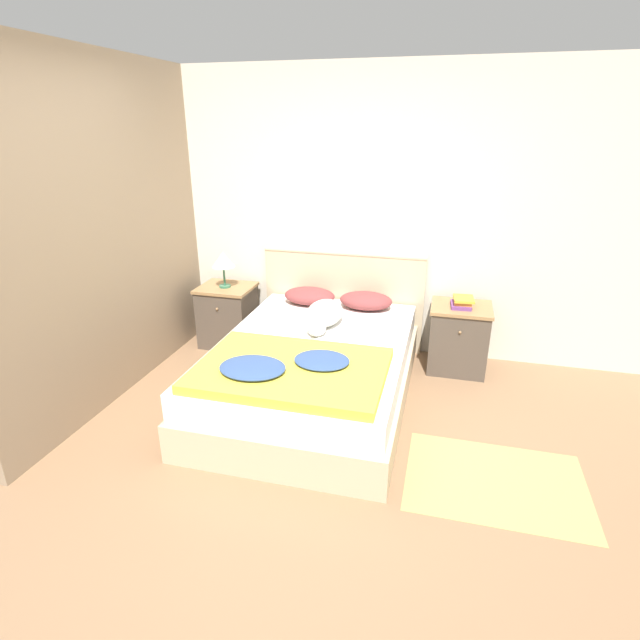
# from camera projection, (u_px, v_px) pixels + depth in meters

# --- Properties ---
(ground_plane) EXTENTS (16.00, 16.00, 0.00)m
(ground_plane) POSITION_uv_depth(u_px,v_px,m) (271.00, 476.00, 3.12)
(ground_plane) COLOR #896647
(wall_back) EXTENTS (9.00, 0.06, 2.55)m
(wall_back) POSITION_uv_depth(u_px,v_px,m) (345.00, 215.00, 4.57)
(wall_back) COLOR beige
(wall_back) RESTS_ON ground_plane
(wall_side_left) EXTENTS (0.06, 3.10, 2.55)m
(wall_side_left) POSITION_uv_depth(u_px,v_px,m) (127.00, 229.00, 3.96)
(wall_side_left) COLOR gray
(wall_side_left) RESTS_ON ground_plane
(bed) EXTENTS (1.46, 2.10, 0.49)m
(bed) POSITION_uv_depth(u_px,v_px,m) (313.00, 371.00, 3.92)
(bed) COLOR #C6B28E
(bed) RESTS_ON ground_plane
(headboard) EXTENTS (1.54, 0.06, 0.96)m
(headboard) POSITION_uv_depth(u_px,v_px,m) (343.00, 297.00, 4.79)
(headboard) COLOR #C6B28E
(headboard) RESTS_ON ground_plane
(nightstand_left) EXTENTS (0.51, 0.46, 0.59)m
(nightstand_left) POSITION_uv_depth(u_px,v_px,m) (228.00, 315.00, 4.90)
(nightstand_left) COLOR #4C4238
(nightstand_left) RESTS_ON ground_plane
(nightstand_right) EXTENTS (0.51, 0.46, 0.59)m
(nightstand_right) POSITION_uv_depth(u_px,v_px,m) (458.00, 338.00, 4.38)
(nightstand_right) COLOR #4C4238
(nightstand_right) RESTS_ON ground_plane
(pillow_left) EXTENTS (0.47, 0.33, 0.15)m
(pillow_left) POSITION_uv_depth(u_px,v_px,m) (310.00, 296.00, 4.61)
(pillow_left) COLOR brown
(pillow_left) RESTS_ON bed
(pillow_right) EXTENTS (0.47, 0.33, 0.15)m
(pillow_right) POSITION_uv_depth(u_px,v_px,m) (366.00, 301.00, 4.49)
(pillow_right) COLOR brown
(pillow_right) RESTS_ON bed
(quilt) EXTENTS (1.25, 0.90, 0.12)m
(quilt) POSITION_uv_depth(u_px,v_px,m) (289.00, 369.00, 3.31)
(quilt) COLOR yellow
(quilt) RESTS_ON bed
(dog) EXTENTS (0.30, 0.68, 0.19)m
(dog) POSITION_uv_depth(u_px,v_px,m) (324.00, 315.00, 4.11)
(dog) COLOR silver
(dog) RESTS_ON bed
(book_stack) EXTENTS (0.20, 0.23, 0.08)m
(book_stack) POSITION_uv_depth(u_px,v_px,m) (462.00, 302.00, 4.25)
(book_stack) COLOR #703D7F
(book_stack) RESTS_ON nightstand_right
(table_lamp) EXTENTS (0.22, 0.22, 0.34)m
(table_lamp) POSITION_uv_depth(u_px,v_px,m) (223.00, 261.00, 4.68)
(table_lamp) COLOR #336B4C
(table_lamp) RESTS_ON nightstand_left
(rug) EXTENTS (1.08, 0.79, 0.00)m
(rug) POSITION_uv_depth(u_px,v_px,m) (495.00, 482.00, 3.07)
(rug) COLOR tan
(rug) RESTS_ON ground_plane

